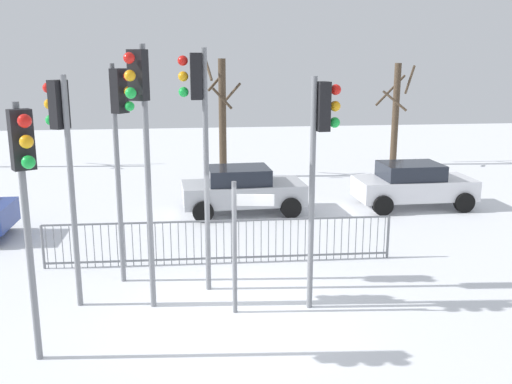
{
  "coord_description": "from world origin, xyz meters",
  "views": [
    {
      "loc": [
        -0.74,
        -10.11,
        4.83
      ],
      "look_at": [
        0.77,
        2.13,
        1.91
      ],
      "focal_mm": 40.03,
      "sensor_mm": 36.0,
      "label": 1
    }
  ],
  "objects_px": {
    "traffic_light_mid_left": "(25,177)",
    "traffic_light_rear_left": "(62,140)",
    "traffic_light_mid_right": "(120,126)",
    "bare_tree_right": "(222,115)",
    "car_white_far": "(413,184)",
    "traffic_light_foreground_right": "(320,142)",
    "direction_sign_post": "(238,240)",
    "traffic_light_rear_right": "(198,117)",
    "bare_tree_left": "(396,112)",
    "traffic_light_foreground_left": "(141,121)",
    "car_silver_mid": "(242,189)"
  },
  "relations": [
    {
      "from": "traffic_light_foreground_left",
      "to": "bare_tree_right",
      "type": "bearing_deg",
      "value": -70.06
    },
    {
      "from": "traffic_light_mid_left",
      "to": "bare_tree_right",
      "type": "height_order",
      "value": "bare_tree_right"
    },
    {
      "from": "traffic_light_foreground_right",
      "to": "car_silver_mid",
      "type": "xyz_separation_m",
      "value": [
        -0.76,
        7.18,
        -2.53
      ]
    },
    {
      "from": "traffic_light_mid_left",
      "to": "direction_sign_post",
      "type": "distance_m",
      "value": 3.99
    },
    {
      "from": "direction_sign_post",
      "to": "car_white_far",
      "type": "relative_size",
      "value": 0.68
    },
    {
      "from": "traffic_light_mid_right",
      "to": "bare_tree_right",
      "type": "distance_m",
      "value": 11.52
    },
    {
      "from": "traffic_light_rear_left",
      "to": "bare_tree_right",
      "type": "bearing_deg",
      "value": 18.67
    },
    {
      "from": "traffic_light_mid_left",
      "to": "traffic_light_rear_left",
      "type": "bearing_deg",
      "value": -122.69
    },
    {
      "from": "traffic_light_rear_left",
      "to": "car_white_far",
      "type": "distance_m",
      "value": 11.9
    },
    {
      "from": "traffic_light_rear_left",
      "to": "traffic_light_mid_left",
      "type": "relative_size",
      "value": 1.08
    },
    {
      "from": "traffic_light_foreground_right",
      "to": "traffic_light_rear_left",
      "type": "height_order",
      "value": "traffic_light_rear_left"
    },
    {
      "from": "traffic_light_mid_left",
      "to": "traffic_light_mid_right",
      "type": "relative_size",
      "value": 0.89
    },
    {
      "from": "car_silver_mid",
      "to": "bare_tree_left",
      "type": "height_order",
      "value": "bare_tree_left"
    },
    {
      "from": "traffic_light_foreground_left",
      "to": "car_silver_mid",
      "type": "bearing_deg",
      "value": -79.86
    },
    {
      "from": "direction_sign_post",
      "to": "car_silver_mid",
      "type": "height_order",
      "value": "direction_sign_post"
    },
    {
      "from": "traffic_light_mid_right",
      "to": "traffic_light_foreground_left",
      "type": "relative_size",
      "value": 0.93
    },
    {
      "from": "traffic_light_rear_right",
      "to": "bare_tree_right",
      "type": "xyz_separation_m",
      "value": [
        1.23,
        11.74,
        -1.12
      ]
    },
    {
      "from": "traffic_light_rear_right",
      "to": "direction_sign_post",
      "type": "bearing_deg",
      "value": -152.58
    },
    {
      "from": "car_silver_mid",
      "to": "bare_tree_right",
      "type": "xyz_separation_m",
      "value": [
        -0.23,
        5.7,
        1.77
      ]
    },
    {
      "from": "car_white_far",
      "to": "bare_tree_right",
      "type": "xyz_separation_m",
      "value": [
        -5.87,
        5.68,
        1.77
      ]
    },
    {
      "from": "direction_sign_post",
      "to": "bare_tree_right",
      "type": "relative_size",
      "value": 0.53
    },
    {
      "from": "traffic_light_rear_left",
      "to": "traffic_light_mid_left",
      "type": "height_order",
      "value": "traffic_light_rear_left"
    },
    {
      "from": "traffic_light_mid_left",
      "to": "traffic_light_mid_right",
      "type": "height_order",
      "value": "traffic_light_mid_right"
    },
    {
      "from": "traffic_light_rear_right",
      "to": "traffic_light_mid_right",
      "type": "xyz_separation_m",
      "value": [
        -1.6,
        0.61,
        -0.22
      ]
    },
    {
      "from": "traffic_light_mid_right",
      "to": "direction_sign_post",
      "type": "relative_size",
      "value": 1.81
    },
    {
      "from": "direction_sign_post",
      "to": "car_white_far",
      "type": "bearing_deg",
      "value": 58.31
    },
    {
      "from": "traffic_light_rear_right",
      "to": "traffic_light_mid_left",
      "type": "relative_size",
      "value": 1.2
    },
    {
      "from": "traffic_light_mid_right",
      "to": "bare_tree_left",
      "type": "bearing_deg",
      "value": 174.96
    },
    {
      "from": "bare_tree_left",
      "to": "traffic_light_mid_right",
      "type": "bearing_deg",
      "value": -129.91
    },
    {
      "from": "traffic_light_mid_left",
      "to": "traffic_light_foreground_left",
      "type": "relative_size",
      "value": 0.83
    },
    {
      "from": "car_white_far",
      "to": "bare_tree_right",
      "type": "distance_m",
      "value": 8.36
    },
    {
      "from": "direction_sign_post",
      "to": "bare_tree_right",
      "type": "bearing_deg",
      "value": 97.31
    },
    {
      "from": "traffic_light_mid_right",
      "to": "bare_tree_right",
      "type": "xyz_separation_m",
      "value": [
        2.82,
        11.13,
        -0.91
      ]
    },
    {
      "from": "bare_tree_left",
      "to": "direction_sign_post",
      "type": "bearing_deg",
      "value": -120.07
    },
    {
      "from": "car_white_far",
      "to": "traffic_light_foreground_right",
      "type": "bearing_deg",
      "value": -124.75
    },
    {
      "from": "traffic_light_mid_left",
      "to": "traffic_light_mid_right",
      "type": "xyz_separation_m",
      "value": [
        1.08,
        3.29,
        0.37
      ]
    },
    {
      "from": "traffic_light_foreground_right",
      "to": "traffic_light_mid_left",
      "type": "relative_size",
      "value": 1.07
    },
    {
      "from": "traffic_light_foreground_right",
      "to": "traffic_light_mid_right",
      "type": "height_order",
      "value": "traffic_light_mid_right"
    },
    {
      "from": "traffic_light_mid_left",
      "to": "traffic_light_mid_right",
      "type": "distance_m",
      "value": 3.48
    },
    {
      "from": "traffic_light_mid_left",
      "to": "bare_tree_right",
      "type": "xyz_separation_m",
      "value": [
        3.9,
        14.41,
        -0.53
      ]
    },
    {
      "from": "traffic_light_foreground_left",
      "to": "bare_tree_left",
      "type": "bearing_deg",
      "value": -95.31
    },
    {
      "from": "bare_tree_left",
      "to": "traffic_light_foreground_left",
      "type": "bearing_deg",
      "value": -125.54
    },
    {
      "from": "traffic_light_rear_right",
      "to": "car_white_far",
      "type": "relative_size",
      "value": 1.31
    },
    {
      "from": "traffic_light_foreground_right",
      "to": "bare_tree_left",
      "type": "xyz_separation_m",
      "value": [
        6.99,
        14.67,
        -0.88
      ]
    },
    {
      "from": "traffic_light_rear_right",
      "to": "direction_sign_post",
      "type": "height_order",
      "value": "traffic_light_rear_right"
    },
    {
      "from": "car_white_far",
      "to": "bare_tree_left",
      "type": "height_order",
      "value": "bare_tree_left"
    },
    {
      "from": "traffic_light_rear_left",
      "to": "car_silver_mid",
      "type": "relative_size",
      "value": 1.17
    },
    {
      "from": "traffic_light_mid_right",
      "to": "traffic_light_foreground_left",
      "type": "xyz_separation_m",
      "value": [
        0.54,
        -1.45,
        0.25
      ]
    },
    {
      "from": "direction_sign_post",
      "to": "bare_tree_right",
      "type": "height_order",
      "value": "bare_tree_right"
    },
    {
      "from": "traffic_light_rear_right",
      "to": "traffic_light_foreground_left",
      "type": "height_order",
      "value": "traffic_light_foreground_left"
    }
  ]
}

